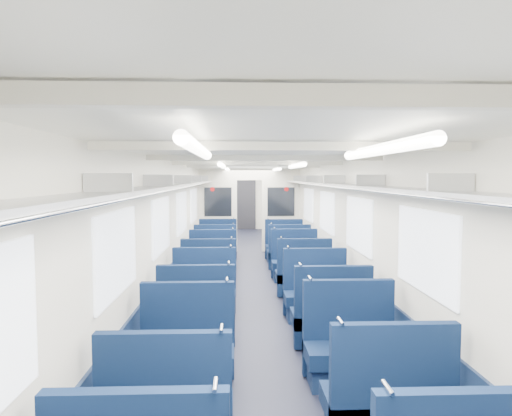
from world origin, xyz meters
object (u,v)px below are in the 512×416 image
(seat_5, at_px, (387,407))
(seat_11, at_px, (316,297))
(seat_15, at_px, (295,264))
(seat_17, at_px, (289,255))
(seat_6, at_px, (187,355))
(seat_14, at_px, (213,265))
(seat_18, at_px, (218,247))
(seat_19, at_px, (284,248))
(seat_13, at_px, (303,277))
(seat_7, at_px, (351,351))
(seat_9, at_px, (331,320))
(seat_10, at_px, (204,296))
(end_door, at_px, (246,204))
(seat_16, at_px, (216,255))
(bulkhead, at_px, (250,208))
(seat_8, at_px, (197,319))
(seat_12, at_px, (209,278))

(seat_5, relative_size, seat_11, 1.00)
(seat_15, bearing_deg, seat_17, 90.00)
(seat_6, height_order, seat_14, same)
(seat_18, distance_m, seat_19, 1.67)
(seat_18, bearing_deg, seat_13, -64.51)
(seat_6, relative_size, seat_13, 1.00)
(seat_5, distance_m, seat_6, 1.99)
(seat_7, relative_size, seat_9, 1.00)
(seat_5, bearing_deg, seat_9, 90.00)
(seat_10, bearing_deg, seat_5, -63.79)
(seat_10, relative_size, seat_18, 1.00)
(end_door, distance_m, seat_9, 12.72)
(end_door, xyz_separation_m, seat_6, (-0.83, -13.72, -0.67))
(seat_6, bearing_deg, end_door, 86.54)
(end_door, relative_size, seat_16, 1.88)
(seat_10, xyz_separation_m, seat_16, (0.00, 3.56, 0.00))
(seat_5, height_order, seat_13, same)
(seat_7, bearing_deg, seat_5, -90.00)
(bulkhead, height_order, seat_18, bulkhead)
(bulkhead, distance_m, seat_11, 6.23)
(end_door, height_order, seat_8, end_door)
(seat_5, relative_size, seat_19, 1.00)
(seat_7, height_order, seat_14, same)
(seat_5, xyz_separation_m, seat_19, (0.00, 7.90, 0.00))
(seat_12, distance_m, seat_13, 1.66)
(seat_11, bearing_deg, bulkhead, 97.73)
(seat_12, xyz_separation_m, seat_16, (0.00, 2.35, 0.00))
(seat_9, xyz_separation_m, seat_11, (0.00, 1.09, 0.00))
(seat_12, bearing_deg, bulkhead, 80.12)
(seat_5, xyz_separation_m, seat_16, (-1.66, 6.93, 0.00))
(seat_18, bearing_deg, seat_11, -70.93)
(seat_7, distance_m, seat_14, 4.85)
(seat_9, distance_m, seat_16, 5.06)
(seat_18, bearing_deg, end_door, 83.03)
(seat_11, bearing_deg, seat_13, 90.00)
(seat_15, bearing_deg, seat_9, -90.00)
(end_door, relative_size, seat_14, 1.88)
(seat_14, xyz_separation_m, seat_19, (1.66, 2.20, 0.00))
(seat_10, distance_m, seat_13, 2.04)
(bulkhead, relative_size, seat_6, 2.64)
(seat_11, relative_size, seat_14, 1.00)
(seat_10, bearing_deg, seat_15, 55.28)
(seat_7, height_order, seat_16, same)
(seat_9, distance_m, seat_18, 6.12)
(end_door, height_order, seat_10, end_door)
(seat_6, height_order, seat_8, same)
(seat_7, xyz_separation_m, seat_18, (-1.66, 6.90, 0.00))
(seat_8, bearing_deg, seat_17, 70.14)
(end_door, height_order, seat_9, end_door)
(seat_17, bearing_deg, seat_14, -145.11)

